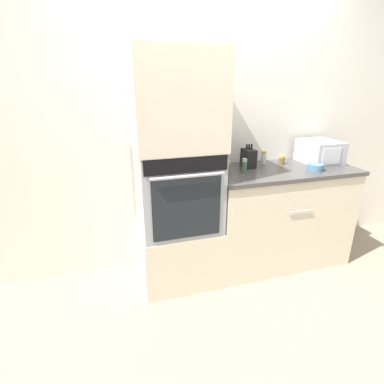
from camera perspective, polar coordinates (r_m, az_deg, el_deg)
The scene contains 13 objects.
ground_plane at distance 2.70m, azimuth 6.22°, elevation -17.82°, with size 12.00×12.00×0.00m, color gray.
wall_back at distance 2.74m, azimuth 2.09°, elevation 11.70°, with size 8.00×0.05×2.50m.
oven_cabinet_base at distance 2.70m, azimuth -2.64°, elevation -11.11°, with size 0.66×0.60×0.51m.
wall_oven at distance 2.44m, azimuth -2.85°, elevation 0.66°, with size 0.63×0.64×0.66m.
oven_cabinet_upper at distance 2.31m, azimuth -3.18°, elevation 17.03°, with size 0.66×0.60×0.72m.
counter_unit at distance 2.96m, azimuth 15.95°, elevation -4.32°, with size 1.31×0.63×0.93m.
microwave at distance 3.08m, azimuth 23.14°, elevation 7.06°, with size 0.31×0.37×0.21m.
knife_block at distance 2.74m, azimuth 10.70°, elevation 6.36°, with size 0.09×0.15×0.21m.
bowl at distance 2.82m, azimuth 22.42°, elevation 4.40°, with size 0.14×0.14×0.06m.
condiment_jar_near at distance 2.50m, azimuth 6.83°, elevation 4.59°, with size 0.04×0.04×0.11m.
condiment_jar_mid at distance 2.91m, azimuth 16.73°, elevation 5.85°, with size 0.06×0.06×0.09m.
condiment_jar_far at distance 2.58m, azimuth 9.95°, elevation 4.98°, with size 0.04×0.04×0.12m.
condiment_jar_back at distance 2.91m, azimuth 13.48°, elevation 6.43°, with size 0.05×0.05×0.12m.
Camera 1 is at (-0.87, -1.94, 1.67)m, focal length 28.00 mm.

